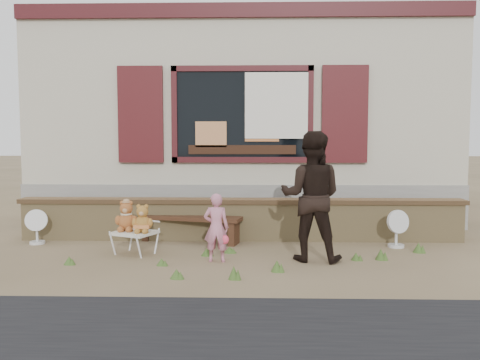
{
  "coord_description": "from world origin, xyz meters",
  "views": [
    {
      "loc": [
        0.21,
        -7.05,
        1.63
      ],
      "look_at": [
        0.0,
        0.6,
        1.0
      ],
      "focal_mm": 38.0,
      "sensor_mm": 36.0,
      "label": 1
    }
  ],
  "objects_px": {
    "folding_chair": "(135,233)",
    "teddy_bear_right": "(143,218)",
    "child": "(216,228)",
    "bench": "(190,223)",
    "adult": "(311,196)",
    "teddy_bear_left": "(127,215)"
  },
  "relations": [
    {
      "from": "folding_chair",
      "to": "child",
      "type": "relative_size",
      "value": 0.74
    },
    {
      "from": "teddy_bear_left",
      "to": "child",
      "type": "bearing_deg",
      "value": 5.47
    },
    {
      "from": "teddy_bear_left",
      "to": "teddy_bear_right",
      "type": "relative_size",
      "value": 1.09
    },
    {
      "from": "folding_chair",
      "to": "child",
      "type": "bearing_deg",
      "value": 6.08
    },
    {
      "from": "teddy_bear_right",
      "to": "teddy_bear_left",
      "type": "bearing_deg",
      "value": -180.0
    },
    {
      "from": "teddy_bear_right",
      "to": "child",
      "type": "relative_size",
      "value": 0.44
    },
    {
      "from": "bench",
      "to": "adult",
      "type": "height_order",
      "value": "adult"
    },
    {
      "from": "folding_chair",
      "to": "teddy_bear_right",
      "type": "relative_size",
      "value": 1.7
    },
    {
      "from": "teddy_bear_right",
      "to": "adult",
      "type": "xyz_separation_m",
      "value": [
        2.31,
        -0.22,
        0.34
      ]
    },
    {
      "from": "teddy_bear_right",
      "to": "adult",
      "type": "height_order",
      "value": "adult"
    },
    {
      "from": "adult",
      "to": "folding_chair",
      "type": "bearing_deg",
      "value": 5.62
    },
    {
      "from": "folding_chair",
      "to": "adult",
      "type": "distance_m",
      "value": 2.52
    },
    {
      "from": "bench",
      "to": "teddy_bear_right",
      "type": "bearing_deg",
      "value": -106.88
    },
    {
      "from": "teddy_bear_right",
      "to": "child",
      "type": "xyz_separation_m",
      "value": [
        1.05,
        -0.34,
        -0.07
      ]
    },
    {
      "from": "folding_chair",
      "to": "teddy_bear_right",
      "type": "height_order",
      "value": "teddy_bear_right"
    },
    {
      "from": "bench",
      "to": "folding_chair",
      "type": "height_order",
      "value": "bench"
    },
    {
      "from": "folding_chair",
      "to": "adult",
      "type": "height_order",
      "value": "adult"
    },
    {
      "from": "folding_chair",
      "to": "adult",
      "type": "relative_size",
      "value": 0.39
    },
    {
      "from": "bench",
      "to": "folding_chair",
      "type": "xyz_separation_m",
      "value": [
        -0.68,
        -0.85,
        -0.01
      ]
    },
    {
      "from": "bench",
      "to": "teddy_bear_right",
      "type": "relative_size",
      "value": 4.16
    },
    {
      "from": "teddy_bear_left",
      "to": "child",
      "type": "height_order",
      "value": "child"
    },
    {
      "from": "bench",
      "to": "adult",
      "type": "bearing_deg",
      "value": -18.58
    }
  ]
}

